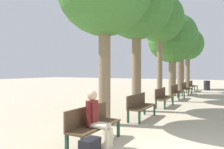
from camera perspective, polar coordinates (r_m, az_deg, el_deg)
bench_row_0 at (r=5.05m, az=-5.20°, el=-12.30°), size 0.47×1.59×0.84m
bench_row_1 at (r=7.63m, az=7.27°, el=-7.79°), size 0.47×1.59×0.84m
bench_row_2 at (r=10.40m, az=13.18°, el=-5.48°), size 0.47×1.59×0.84m
bench_row_3 at (r=13.24m, az=16.56°, el=-4.12°), size 0.47×1.59×0.84m
bench_row_4 at (r=16.11m, az=18.74°, el=-3.24°), size 0.47×1.59×0.84m
bench_row_5 at (r=19.01m, az=20.25°, el=-2.62°), size 0.47×1.59×0.84m
tree_row_1 at (r=9.43m, az=6.45°, el=17.80°), size 2.98×2.98×5.92m
tree_row_2 at (r=12.49m, az=12.39°, el=13.91°), size 2.59×2.59×5.80m
tree_row_3 at (r=15.18m, az=15.51°, el=9.06°), size 3.30×3.30×5.50m
tree_row_4 at (r=17.91m, az=17.50°, el=10.27°), size 2.25×2.25×5.94m
tree_row_5 at (r=20.89m, az=19.16°, el=7.36°), size 2.80×2.80×5.46m
person_seated at (r=4.75m, az=-4.06°, el=-11.09°), size 0.57×0.32×1.23m
trash_bin at (r=20.28m, az=23.53°, el=-2.64°), size 0.51×0.51×0.82m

